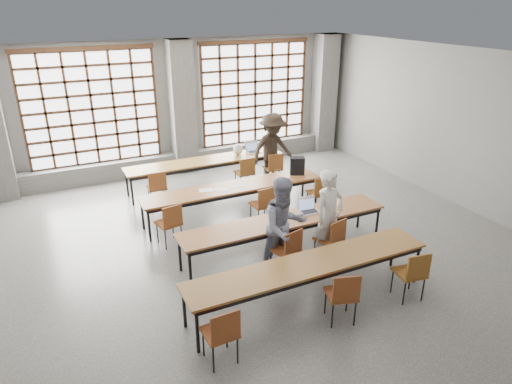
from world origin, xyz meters
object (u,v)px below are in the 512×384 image
Objects in this scene: chair_near_mid at (343,292)px; mouse at (329,209)px; chair_mid_centre at (264,202)px; phone at (296,219)px; desk_row_b at (234,189)px; laptop_back at (253,149)px; chair_mid_left at (170,221)px; plastic_bag at (238,149)px; desk_row_d at (310,266)px; chair_near_left at (222,331)px; student_back at (272,150)px; desk_row_c at (285,222)px; student_female at (284,227)px; green_box at (281,216)px; chair_near_right at (413,271)px; laptop_front at (308,208)px; chair_front_right at (332,236)px; backpack at (297,166)px; chair_back_mid at (246,170)px; red_pouch at (220,329)px; chair_mid_right at (320,191)px; chair_back_left at (157,185)px; student_male at (329,217)px; chair_back_right at (274,166)px.

chair_near_mid is 2.39m from mouse.
chair_mid_centre is 1.35m from phone.
desk_row_b is 10.62× the size of laptop_back.
plastic_bag is at bearing 45.28° from chair_mid_left.
desk_row_b and desk_row_d have the same top height.
student_back is (3.51, 5.35, 0.39)m from chair_near_left.
phone is at bearing -174.07° from mouse.
student_female is (-0.30, -0.50, 0.21)m from desk_row_c.
desk_row_d is at bearing -102.13° from green_box.
desk_row_b is 1.00× the size of desk_row_d.
chair_mid_left is at bearing 117.78° from desk_row_d.
laptop_front reaches higher than chair_near_right.
chair_front_right reaches higher than desk_row_c.
student_back reaches higher than mouse.
desk_row_b is at bearing -147.79° from student_back.
backpack reaches higher than laptop_front.
student_back reaches higher than desk_row_d.
plastic_bag is (0.73, 3.79, 0.21)m from desk_row_c.
laptop_front is (0.78, -1.75, 0.13)m from desk_row_b.
student_female is at bearing -104.37° from chair_back_mid.
desk_row_b is 3.34m from desk_row_d.
chair_front_right is at bearing 60.73° from chair_near_mid.
backpack reaches higher than green_box.
laptop_front is 1.02× the size of laptop_back.
student_back is 6.35m from red_pouch.
chair_back_mid is 3.75m from student_female.
desk_row_c is at bearing -141.83° from chair_mid_right.
backpack is (2.95, -1.21, 0.39)m from chair_back_left.
mouse is at bearing -116.20° from chair_mid_right.
plastic_bag is (2.30, 0.68, 0.34)m from chair_back_left.
chair_near_right is at bearing -62.81° from chair_back_left.
student_male is 3.11m from red_pouch.
phone is at bearing -96.63° from backpack.
student_female is 4.65× the size of laptop_back.
backpack reaches higher than laptop_back.
desk_row_c is 1.25m from chair_mid_centre.
chair_near_mid is at bearing -99.08° from chair_back_mid.
chair_back_right is 0.82m from laptop_back.
desk_row_b is at bearing 64.45° from red_pouch.
chair_mid_centre is at bearing -179.99° from chair_mid_right.
chair_near_left reaches higher than green_box.
chair_near_mid is (1.60, -3.33, 0.00)m from chair_mid_left.
desk_row_d is 13.99× the size of plastic_bag.
chair_back_right is at bearing 72.69° from chair_near_mid.
backpack is at bearing 65.55° from laptop_front.
desk_row_c is 0.81m from student_male.
chair_mid_left is 1.00× the size of chair_front_right.
laptop_front is (0.38, -1.12, 0.25)m from chair_mid_centre.
green_box reaches higher than red_pouch.
chair_near_mid is 0.50× the size of student_female.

